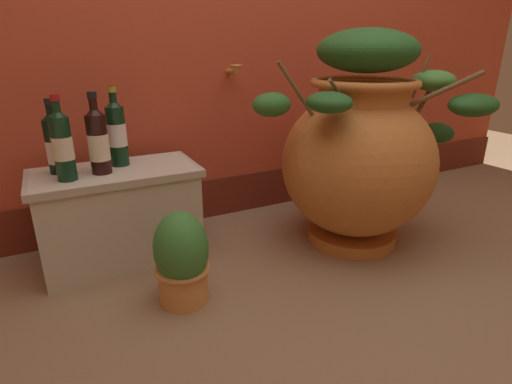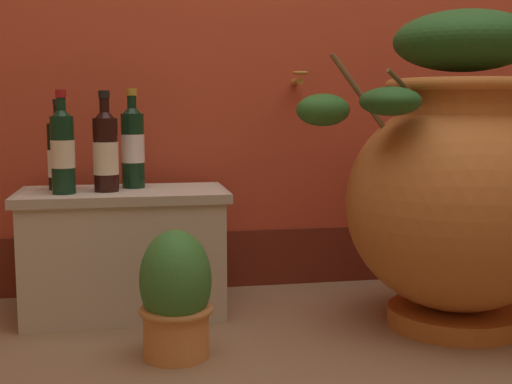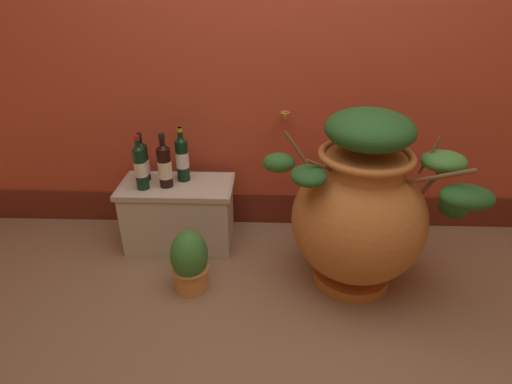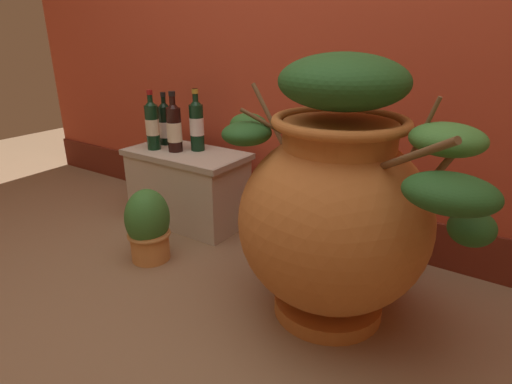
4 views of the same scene
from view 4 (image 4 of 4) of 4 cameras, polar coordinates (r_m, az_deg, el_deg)
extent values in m
plane|color=#896B4C|center=(1.58, -12.29, -20.08)|extent=(7.00, 7.00, 0.00)
cube|color=maroon|center=(2.28, 7.38, -2.81)|extent=(4.40, 0.02, 0.22)
cylinder|color=#B28433|center=(2.06, 7.66, 13.86)|extent=(0.02, 0.10, 0.02)
torus|color=#B28433|center=(2.01, 7.04, 14.58)|extent=(0.06, 0.06, 0.01)
cylinder|color=#C17033|center=(1.72, 9.65, -14.74)|extent=(0.41, 0.41, 0.06)
ellipsoid|color=#C17033|center=(1.54, 10.46, -3.88)|extent=(0.69, 0.69, 0.66)
cylinder|color=#C17033|center=(1.44, 11.24, 6.81)|extent=(0.38, 0.38, 0.13)
torus|color=#C17033|center=(1.43, 11.42, 9.34)|extent=(0.46, 0.46, 0.04)
cylinder|color=brown|center=(1.61, 1.68, 10.47)|extent=(0.17, 0.04, 0.23)
ellipsoid|color=#2D6628|center=(1.69, -1.01, 9.02)|extent=(0.16, 0.13, 0.10)
cylinder|color=brown|center=(1.44, 0.75, 9.65)|extent=(0.13, 0.09, 0.09)
ellipsoid|color=#235623|center=(1.45, -1.26, 7.98)|extent=(0.17, 0.19, 0.08)
cylinder|color=brown|center=(1.18, 20.89, 4.74)|extent=(0.23, 0.19, 0.17)
ellipsoid|color=#235623|center=(1.12, 24.90, -0.17)|extent=(0.23, 0.18, 0.10)
cylinder|color=brown|center=(1.33, 23.53, 2.50)|extent=(0.16, 0.04, 0.27)
ellipsoid|color=#235623|center=(1.36, 27.30, -4.37)|extent=(0.13, 0.16, 0.10)
cylinder|color=brown|center=(1.29, 21.95, 7.98)|extent=(0.07, 0.02, 0.19)
ellipsoid|color=#428438|center=(1.28, 24.61, 6.50)|extent=(0.21, 0.18, 0.09)
ellipsoid|color=#235623|center=(1.41, 11.81, 14.50)|extent=(0.42, 0.42, 0.18)
cube|color=beige|center=(2.38, -9.22, 0.69)|extent=(0.63, 0.34, 0.41)
cube|color=#AEA592|center=(2.32, -9.50, 5.11)|extent=(0.67, 0.36, 0.03)
cylinder|color=black|center=(2.47, -12.24, 8.83)|extent=(0.07, 0.07, 0.22)
cone|color=black|center=(2.45, -12.46, 11.58)|extent=(0.07, 0.07, 0.04)
cylinder|color=black|center=(2.44, -12.51, 12.20)|extent=(0.03, 0.03, 0.08)
cylinder|color=black|center=(2.44, -12.56, 12.83)|extent=(0.03, 0.03, 0.02)
cylinder|color=silver|center=(2.48, -12.20, 8.34)|extent=(0.07, 0.07, 0.09)
cylinder|color=black|center=(2.31, -8.05, 8.64)|extent=(0.08, 0.08, 0.25)
cone|color=black|center=(2.28, -8.23, 11.99)|extent=(0.08, 0.08, 0.04)
cylinder|color=black|center=(2.28, -8.26, 12.69)|extent=(0.03, 0.03, 0.08)
cylinder|color=#B7932D|center=(2.27, -8.30, 13.42)|extent=(0.03, 0.03, 0.02)
cylinder|color=silver|center=(2.31, -8.06, 8.84)|extent=(0.08, 0.08, 0.09)
cylinder|color=black|center=(2.37, -13.90, 8.50)|extent=(0.07, 0.07, 0.24)
cone|color=black|center=(2.35, -14.19, 11.67)|extent=(0.07, 0.07, 0.04)
cylinder|color=black|center=(2.35, -14.25, 12.33)|extent=(0.03, 0.03, 0.08)
cylinder|color=maroon|center=(2.34, -14.31, 13.02)|extent=(0.03, 0.03, 0.02)
cylinder|color=beige|center=(2.37, -13.91, 8.60)|extent=(0.07, 0.07, 0.09)
cylinder|color=black|center=(2.31, -11.05, 8.28)|extent=(0.08, 0.08, 0.23)
cone|color=black|center=(2.28, -11.28, 11.48)|extent=(0.08, 0.08, 0.04)
cylinder|color=black|center=(2.28, -11.33, 12.21)|extent=(0.03, 0.03, 0.09)
cylinder|color=black|center=(2.27, -11.39, 12.99)|extent=(0.04, 0.04, 0.02)
cylinder|color=beige|center=(2.31, -11.03, 8.04)|extent=(0.08, 0.08, 0.10)
cylinder|color=#D68E4C|center=(2.07, -14.20, -7.00)|extent=(0.18, 0.18, 0.14)
torus|color=#C58346|center=(2.05, -14.35, -5.52)|extent=(0.20, 0.20, 0.02)
ellipsoid|color=#387A33|center=(2.01, -14.56, -3.40)|extent=(0.20, 0.22, 0.28)
camera|label=1|loc=(1.75, -58.98, 6.86)|focal=28.27mm
camera|label=2|loc=(1.66, -74.11, -6.74)|focal=47.08mm
camera|label=3|loc=(1.23, -94.47, 22.78)|focal=29.06mm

